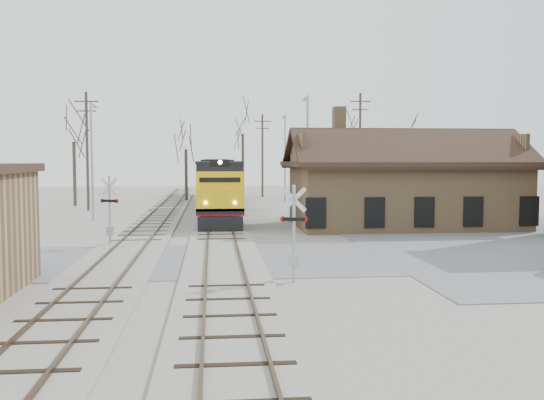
% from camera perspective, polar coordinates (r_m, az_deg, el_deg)
% --- Properties ---
extents(ground, '(140.00, 140.00, 0.00)m').
position_cam_1_polar(ground, '(26.95, -4.59, -5.63)').
color(ground, '#9E998E').
rests_on(ground, ground).
extents(road, '(60.00, 9.00, 0.03)m').
position_cam_1_polar(road, '(26.94, -4.59, -5.60)').
color(road, slate).
rests_on(road, ground).
extents(track_main, '(3.40, 90.00, 0.24)m').
position_cam_1_polar(track_main, '(41.80, -4.98, -2.11)').
color(track_main, '#9E998E').
rests_on(track_main, ground).
extents(track_siding, '(3.40, 90.00, 0.24)m').
position_cam_1_polar(track_siding, '(41.99, -11.14, -2.14)').
color(track_siding, '#9E998E').
rests_on(track_siding, ground).
extents(depot, '(15.20, 9.31, 7.90)m').
position_cam_1_polar(depot, '(40.59, 12.23, 0.95)').
color(depot, '#9B7950').
rests_on(depot, ground).
extents(locomotive_lead, '(2.91, 19.51, 4.33)m').
position_cam_1_polar(locomotive_lead, '(45.14, -5.05, 1.15)').
color(locomotive_lead, black).
rests_on(locomotive_lead, ground).
extents(locomotive_trailing, '(2.91, 19.51, 4.10)m').
position_cam_1_polar(locomotive_trailing, '(64.90, -5.24, 2.01)').
color(locomotive_trailing, black).
rests_on(locomotive_trailing, ground).
extents(crossbuck_near, '(1.01, 0.26, 3.53)m').
position_cam_1_polar(crossbuck_near, '(21.91, 2.07, -3.38)').
color(crossbuck_near, '#A5A8AD').
rests_on(crossbuck_near, ground).
extents(crossbuck_far, '(0.98, 0.44, 3.58)m').
position_cam_1_polar(crossbuck_far, '(31.72, -15.03, -1.19)').
color(crossbuck_far, '#A5A8AD').
rests_on(crossbuck_far, ground).
extents(streetlight_a, '(0.25, 2.04, 8.39)m').
position_cam_1_polar(streetlight_a, '(44.69, -16.57, 4.12)').
color(streetlight_a, '#A5A8AD').
rests_on(streetlight_a, ground).
extents(streetlight_b, '(0.25, 2.04, 9.23)m').
position_cam_1_polar(streetlight_b, '(46.44, 3.32, 4.80)').
color(streetlight_b, '#A5A8AD').
rests_on(streetlight_b, ground).
extents(streetlight_c, '(0.25, 2.04, 8.83)m').
position_cam_1_polar(streetlight_c, '(61.77, 1.22, 4.41)').
color(streetlight_c, '#A5A8AD').
rests_on(streetlight_c, ground).
extents(utility_pole_a, '(2.00, 0.24, 10.05)m').
position_cam_1_polar(utility_pole_a, '(53.87, -17.00, 4.62)').
color(utility_pole_a, '#382D23').
rests_on(utility_pole_a, ground).
extents(utility_pole_b, '(2.00, 0.24, 9.45)m').
position_cam_1_polar(utility_pole_b, '(69.45, -0.90, 4.37)').
color(utility_pole_b, '#382D23').
rests_on(utility_pole_b, ground).
extents(utility_pole_c, '(2.00, 0.24, 10.70)m').
position_cam_1_polar(utility_pole_c, '(59.09, 8.27, 5.00)').
color(utility_pole_c, '#382D23').
rests_on(utility_pole_c, ground).
extents(tree_a, '(4.01, 4.01, 9.82)m').
position_cam_1_polar(tree_a, '(59.69, -18.17, 6.18)').
color(tree_a, '#382D23').
rests_on(tree_a, ground).
extents(tree_b, '(3.59, 3.59, 8.80)m').
position_cam_1_polar(tree_b, '(62.81, -8.12, 5.56)').
color(tree_b, '#382D23').
rests_on(tree_b, ground).
extents(tree_c, '(4.96, 4.96, 12.14)m').
position_cam_1_polar(tree_c, '(74.72, -2.77, 7.18)').
color(tree_c, '#382D23').
rests_on(tree_c, ground).
extents(tree_d, '(4.17, 4.17, 10.20)m').
position_cam_1_polar(tree_d, '(68.16, 7.51, 6.29)').
color(tree_d, '#382D23').
rests_on(tree_d, ground).
extents(tree_e, '(3.57, 3.57, 8.75)m').
position_cam_1_polar(tree_e, '(67.92, 12.99, 5.35)').
color(tree_e, '#382D23').
rests_on(tree_e, ground).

